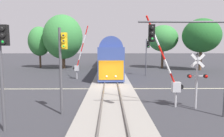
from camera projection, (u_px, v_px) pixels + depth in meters
name	position (u px, v px, depth m)	size (l,w,h in m)	color
ground_plane	(111.00, 89.00, 19.94)	(220.00, 220.00, 0.00)	#333338
road_centre_stripe	(111.00, 89.00, 19.94)	(44.00, 0.20, 0.01)	beige
railway_track	(111.00, 88.00, 19.93)	(4.40, 80.00, 0.32)	gray
commuter_train	(111.00, 54.00, 38.73)	(3.04, 37.58, 5.16)	#384C93
crossing_gate_near	(173.00, 79.00, 13.68)	(2.76, 0.40, 6.37)	#B7B7BC
crossing_signal_mast	(197.00, 74.00, 13.26)	(1.36, 0.44, 3.91)	#B2B2B7
crossing_gate_far	(78.00, 63.00, 25.73)	(2.13, 0.40, 6.99)	#B7B7BC
traffic_signal_far_side	(147.00, 51.00, 28.42)	(0.53, 0.38, 5.41)	#4C4C51
traffic_signal_near_left	(3.00, 57.00, 9.49)	(0.53, 0.38, 5.61)	#4C4C51
traffic_signal_median	(62.00, 57.00, 11.99)	(0.53, 0.38, 5.41)	#4C4C51
traffic_signal_near_right	(202.00, 42.00, 11.40)	(5.78, 0.38, 5.94)	#4C4C51
pine_left_background	(40.00, 41.00, 39.85)	(4.47, 4.47, 8.34)	#4C3828
oak_behind_train	(63.00, 37.00, 38.09)	(7.59, 7.59, 10.42)	brown
maple_right_background	(201.00, 36.00, 34.98)	(6.63, 6.63, 9.28)	brown
oak_far_right	(163.00, 38.00, 38.76)	(5.88, 5.88, 8.51)	#4C3828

